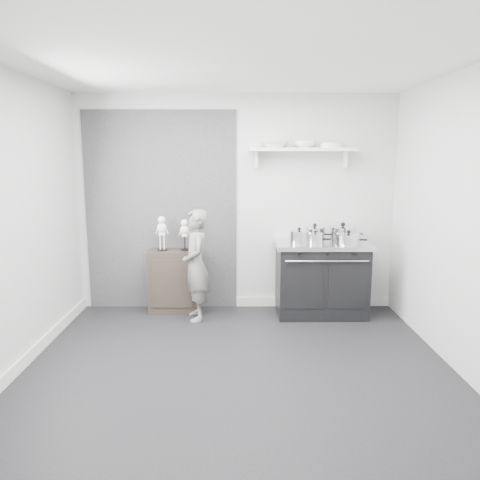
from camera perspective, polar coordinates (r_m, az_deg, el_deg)
name	(u,v)px	position (r m, az deg, el deg)	size (l,w,h in m)	color
ground	(237,366)	(4.54, -0.36, -15.08)	(4.00, 4.00, 0.00)	black
room_shell	(227,190)	(4.27, -1.59, 6.16)	(4.02, 3.62, 2.71)	#BABAB7
wall_shelf	(302,150)	(5.84, 7.56, 10.77)	(1.30, 0.26, 0.24)	silver
stove	(321,278)	(5.87, 9.84, -4.58)	(1.13, 0.71, 0.91)	black
side_cabinet	(174,281)	(5.97, -8.09, -4.93)	(0.60, 0.35, 0.78)	black
child	(196,265)	(5.57, -5.38, -3.08)	(0.48, 0.32, 1.33)	slate
pot_front_left	(299,237)	(5.63, 7.22, 0.37)	(0.32, 0.23, 0.19)	silver
pot_back_left	(315,234)	(5.85, 9.08, 0.78)	(0.34, 0.25, 0.22)	silver
pot_back_right	(343,233)	(5.95, 12.41, 0.81)	(0.41, 0.33, 0.23)	silver
pot_front_right	(348,239)	(5.66, 13.08, 0.10)	(0.36, 0.27, 0.18)	silver
pot_front_center	(315,239)	(5.62, 9.16, 0.18)	(0.28, 0.20, 0.16)	silver
skeleton_full	(162,231)	(5.86, -9.50, 1.13)	(0.14, 0.09, 0.49)	silver
skeleton_torso	(185,233)	(5.83, -6.77, 0.91)	(0.13, 0.08, 0.45)	silver
bowl_large	(274,144)	(5.80, 4.22, 11.55)	(0.33, 0.33, 0.08)	white
bowl_small	(305,144)	(5.84, 7.90, 11.47)	(0.26, 0.26, 0.08)	white
plate_stack	(331,145)	(5.90, 11.06, 11.27)	(0.27, 0.27, 0.06)	white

